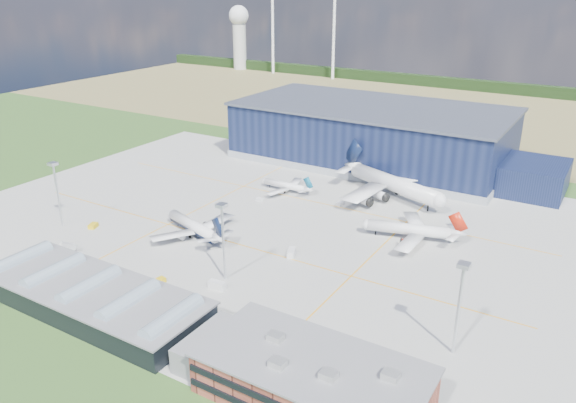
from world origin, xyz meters
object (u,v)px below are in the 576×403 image
object	(u,v)px
ops_building	(312,380)
car_b	(309,353)
airliner_widebody	(395,176)
airliner_navy	(193,220)
gse_tug_b	(160,281)
light_mast_center	(223,229)
airliner_red	(409,224)
gse_van_b	(291,253)
airliner_regional	(285,182)
hangar	(377,137)
light_mast_west	(56,184)
airstair	(67,250)
car_a	(321,358)
gse_van_a	(217,285)
gse_tug_a	(93,226)
gse_cart_b	(259,200)
light_mast_east	(460,294)
gse_cart_a	(340,204)

from	to	relation	value
ops_building	car_b	distance (m)	14.74
airliner_widebody	car_b	xyz separation A→B (m)	(20.18, -102.74, -8.26)
airliner_navy	gse_tug_b	bearing A→B (deg)	129.88
light_mast_center	airliner_red	world-z (taller)	light_mast_center
gse_van_b	airliner_regional	bearing A→B (deg)	102.18
hangar	car_b	xyz separation A→B (m)	(44.74, -142.80, -11.02)
ops_building	light_mast_west	world-z (taller)	light_mast_west
gse_tug_b	gse_van_b	bearing A→B (deg)	66.40
hangar	gse_van_b	world-z (taller)	hangar
airstair	ops_building	bearing A→B (deg)	4.32
airliner_regional	car_a	xyz separation A→B (m)	(63.01, -86.94, -3.36)
gse_van_a	gse_tug_a	bearing A→B (deg)	76.64
airliner_navy	airliner_widebody	world-z (taller)	airliner_widebody
airliner_red	gse_cart_b	xyz separation A→B (m)	(-60.53, 2.69, -4.97)
airliner_widebody	car_b	size ratio (longest dim) A/B	15.08
gse_tug_b	airstair	xyz separation A→B (m)	(-36.30, -1.93, 0.83)
gse_tug_b	gse_van_b	world-z (taller)	gse_van_b
car_b	car_a	bearing A→B (deg)	-82.54
light_mast_center	airliner_navy	bearing A→B (deg)	145.90
airliner_navy	gse_tug_a	distance (m)	36.24
gse_tug_a	ops_building	bearing A→B (deg)	-39.14
light_mast_east	airliner_widebody	size ratio (longest dim) A/B	0.42
hangar	gse_tug_b	distance (m)	136.84
airliner_navy	gse_van_a	distance (m)	36.83
car_a	car_b	world-z (taller)	car_a
airliner_navy	gse_van_a	size ratio (longest dim) A/B	6.56
airliner_navy	ops_building	bearing A→B (deg)	163.22
gse_tug_b	gse_van_a	bearing A→B (deg)	31.70
gse_cart_a	car_a	size ratio (longest dim) A/B	0.89
light_mast_center	car_a	size ratio (longest dim) A/B	6.58
airliner_regional	gse_van_a	bearing A→B (deg)	109.04
light_mast_center	airliner_regional	xyz separation A→B (m)	(-22.37, 68.94, -11.48)
airliner_red	gse_tug_a	bearing A→B (deg)	11.47
ops_building	gse_tug_b	xyz separation A→B (m)	(-59.21, 18.58, -4.11)
hangar	gse_van_b	distance (m)	104.55
ops_building	airliner_red	world-z (taller)	airliner_red
airliner_navy	hangar	bearing A→B (deg)	-83.23
light_mast_center	car_b	distance (m)	44.20
ops_building	airstair	size ratio (longest dim) A/B	9.72
airliner_navy	car_b	size ratio (longest dim) A/B	9.03
light_mast_center	gse_tug_b	world-z (taller)	light_mast_center
hangar	car_b	world-z (taller)	hangar
airliner_regional	gse_tug_a	distance (m)	74.61
car_a	light_mast_center	bearing A→B (deg)	71.64
light_mast_center	gse_cart_b	distance (m)	62.04
hangar	gse_cart_b	xyz separation A→B (m)	(-18.06, -70.11, -11.01)
airliner_red	airliner_widebody	size ratio (longest dim) A/B	0.63
light_mast_center	car_a	world-z (taller)	light_mast_center
ops_building	gse_tug_b	distance (m)	62.19
airliner_widebody	car_b	distance (m)	105.03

